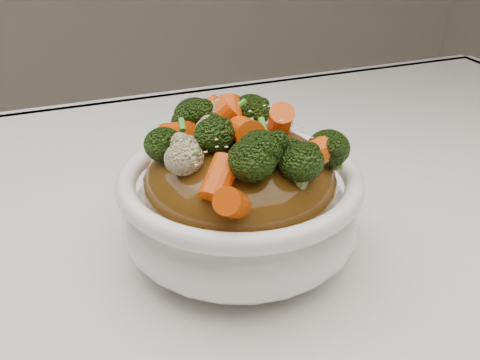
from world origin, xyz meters
name	(u,v)px	position (x,y,z in m)	size (l,w,h in m)	color
tablecloth	(213,278)	(0.00, 0.00, 0.73)	(1.20, 0.80, 0.04)	silver
bowl	(240,211)	(0.03, 0.00, 0.79)	(0.19, 0.19, 0.08)	white
sauce_base	(240,183)	(0.03, 0.00, 0.81)	(0.15, 0.15, 0.08)	#56330E
carrots	(240,117)	(0.03, 0.00, 0.87)	(0.15, 0.15, 0.04)	#E34907
broccoli	(240,119)	(0.03, 0.00, 0.87)	(0.15, 0.15, 0.04)	black
cauliflower	(240,121)	(0.03, 0.00, 0.87)	(0.15, 0.15, 0.03)	beige
scallions	(240,116)	(0.03, 0.00, 0.87)	(0.11, 0.11, 0.02)	#399221
sesame_seeds	(240,116)	(0.03, 0.00, 0.87)	(0.14, 0.14, 0.01)	beige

